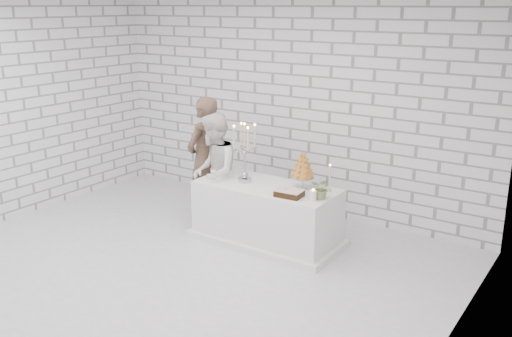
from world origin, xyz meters
The scene contains 13 objects.
ground centered at (0.00, 0.00, 0.00)m, with size 6.00×5.00×0.01m, color silver.
wall_back centered at (0.00, 2.50, 1.50)m, with size 6.00×0.01×3.00m, color white.
wall_left centered at (-3.00, 0.00, 1.50)m, with size 0.01×5.00×3.00m, color white.
wall_right centered at (3.00, 0.00, 1.50)m, with size 0.01×5.00×3.00m, color white.
cake_table centered at (0.43, 1.21, 0.38)m, with size 1.80×0.80×0.75m, color white.
groom centered at (-0.71, 1.40, 0.87)m, with size 0.63×0.42×1.74m, color #402D22.
bride centered at (-0.37, 1.18, 0.79)m, with size 0.77×0.60×1.58m, color white.
candelabra centered at (0.12, 1.18, 1.13)m, with size 0.31×0.31×0.77m, color #A9A9B4, non-canonical shape.
croquembouche centered at (0.85, 1.37, 0.99)m, with size 0.30×0.30×0.47m, color #A15F1E, non-canonical shape.
chocolate_cake centered at (0.88, 1.01, 0.79)m, with size 0.31×0.22×0.08m, color black.
pillar_candle centered at (1.18, 1.04, 0.81)m, with size 0.08×0.08×0.12m, color white.
extra_taper centered at (1.18, 1.44, 0.91)m, with size 0.06×0.06×0.32m, color beige.
flowers centered at (1.24, 1.14, 0.88)m, with size 0.23×0.20×0.26m, color #416033.
Camera 1 is at (4.09, -4.46, 2.94)m, focal length 39.95 mm.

